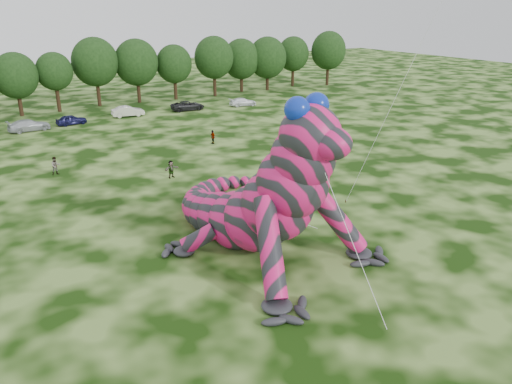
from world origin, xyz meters
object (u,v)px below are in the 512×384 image
at_px(car_6, 188,106).
at_px(spectator_1, 56,166).
at_px(inflatable_gecko, 240,169).
at_px(tree_13, 214,66).
at_px(spectator_5, 171,169).
at_px(car_5, 128,111).
at_px(tree_8, 17,85).
at_px(car_7, 243,102).
at_px(tree_15, 267,64).
at_px(car_3, 29,125).
at_px(tree_12, 174,72).
at_px(car_4, 71,120).
at_px(flying_kite, 438,9).
at_px(tree_16, 293,61).
at_px(tree_9, 56,82).
at_px(tree_17, 328,58).
at_px(tree_11, 137,71).
at_px(spectator_3, 213,137).
at_px(tree_10, 96,72).

distance_m(car_6, spectator_1, 31.65).
xyz_separation_m(inflatable_gecko, tree_13, (25.24, 52.36, -0.28)).
bearing_deg(inflatable_gecko, spectator_5, 68.93).
bearing_deg(car_5, tree_8, 62.61).
xyz_separation_m(tree_8, tree_13, (31.35, 0.14, 0.59)).
bearing_deg(car_7, car_5, 92.04).
relative_size(tree_15, car_3, 1.90).
bearing_deg(tree_12, car_4, -151.98).
xyz_separation_m(car_7, spectator_5, (-23.25, -26.52, 0.19)).
bearing_deg(flying_kite, tree_16, 62.85).
bearing_deg(car_6, tree_8, 72.28).
xyz_separation_m(flying_kite, spectator_5, (-13.07, 17.25, -13.98)).
xyz_separation_m(flying_kite, car_3, (-21.26, 43.73, -14.07)).
distance_m(tree_9, tree_15, 37.41).
xyz_separation_m(flying_kite, car_4, (-15.89, 44.53, -14.14)).
bearing_deg(tree_17, tree_12, 178.07).
bearing_deg(car_3, inflatable_gecko, -177.81).
bearing_deg(flying_kite, tree_9, 105.78).
height_order(tree_8, tree_11, tree_11).
xyz_separation_m(tree_9, tree_16, (44.38, 2.03, 0.35)).
bearing_deg(car_5, car_7, -89.96).
relative_size(flying_kite, spectator_5, 10.40).
xyz_separation_m(tree_17, spectator_1, (-57.44, -29.99, -4.28)).
xyz_separation_m(car_5, car_7, (17.97, -1.86, -0.12)).
bearing_deg(car_6, car_4, 96.55).
xyz_separation_m(car_7, spectator_3, (-14.45, -17.76, 0.16)).
bearing_deg(inflatable_gecko, car_5, 65.70).
bearing_deg(flying_kite, car_4, 109.63).
relative_size(flying_kite, tree_17, 1.66).
distance_m(tree_8, car_6, 24.06).
height_order(tree_9, car_6, tree_9).
xyz_separation_m(tree_10, tree_17, (44.55, -1.92, -0.10)).
bearing_deg(car_7, car_6, 88.69).
relative_size(car_5, spectator_3, 2.87).
height_order(tree_15, tree_16, tree_15).
xyz_separation_m(tree_10, tree_12, (12.62, -0.84, -0.77)).
distance_m(spectator_5, spectator_1, 11.04).
xyz_separation_m(tree_9, tree_15, (37.41, 0.43, 0.48)).
xyz_separation_m(car_3, car_7, (31.43, 0.05, -0.11)).
relative_size(flying_kite, tree_16, 1.82).
xyz_separation_m(tree_17, spectator_5, (-48.55, -36.54, -4.33)).
bearing_deg(tree_12, car_5, -140.82).
relative_size(spectator_5, spectator_3, 1.04).
bearing_deg(tree_15, tree_10, 178.51).
height_order(tree_16, car_7, tree_16).
height_order(tree_12, spectator_5, tree_12).
relative_size(tree_15, tree_16, 1.03).
bearing_deg(flying_kite, tree_10, 99.25).
relative_size(tree_9, car_3, 1.71).
bearing_deg(car_6, spectator_1, 136.87).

